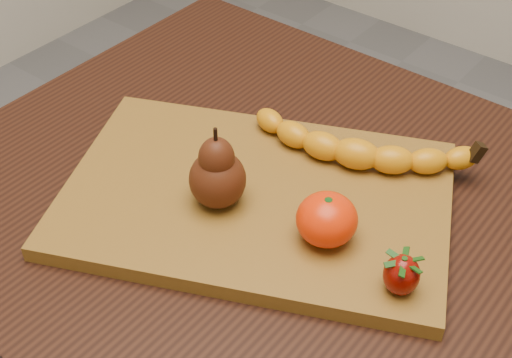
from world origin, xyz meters
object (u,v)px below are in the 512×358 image
Objects in this scene: cutting_board at (256,198)px; table at (328,281)px; mandarin at (327,219)px; pear at (217,167)px.

table is at bearing -7.74° from cutting_board.
cutting_board is 6.70× the size of mandarin.
mandarin is at bearing -31.32° from cutting_board.
table is 14.89× the size of mandarin.
table is 0.22m from pear.
cutting_board reaches higher than table.
table is 2.22× the size of cutting_board.
cutting_board is 4.40× the size of pear.
mandarin is at bearing -70.82° from table.
mandarin is at bearing 11.20° from pear.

